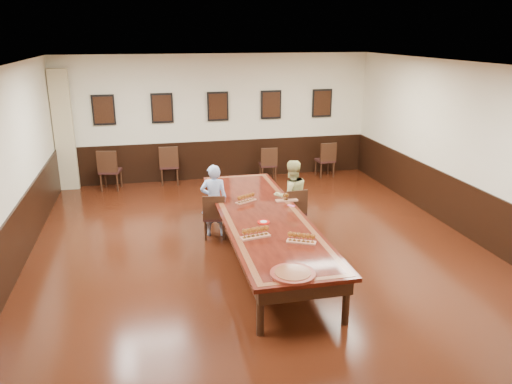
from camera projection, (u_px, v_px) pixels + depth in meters
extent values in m
cube|color=black|center=(262.00, 256.00, 8.68)|extent=(8.00, 10.00, 0.02)
cube|color=white|center=(263.00, 66.00, 7.70)|extent=(8.00, 10.00, 0.02)
cube|color=beige|center=(218.00, 118.00, 12.84)|extent=(8.00, 0.02, 3.20)
cube|color=beige|center=(426.00, 343.00, 3.54)|extent=(8.00, 0.02, 3.20)
cube|color=beige|center=(478.00, 154.00, 9.03)|extent=(0.02, 10.00, 3.20)
imported|color=#5481D3|center=(214.00, 201.00, 9.34)|extent=(0.55, 0.41, 1.39)
imported|color=#D1D182|center=(291.00, 196.00, 9.54)|extent=(0.75, 0.61, 1.42)
cube|color=#EE4F95|center=(291.00, 206.00, 8.87)|extent=(0.13, 0.14, 0.01)
cube|color=tan|center=(64.00, 131.00, 11.93)|extent=(0.45, 0.18, 2.90)
cube|color=black|center=(219.00, 159.00, 13.15)|extent=(7.98, 0.04, 1.00)
cube|color=black|center=(12.00, 250.00, 7.70)|extent=(0.04, 9.98, 1.00)
cube|color=black|center=(468.00, 211.00, 9.36)|extent=(0.04, 9.98, 1.00)
cube|color=black|center=(262.00, 216.00, 8.46)|extent=(1.40, 5.00, 0.06)
cube|color=brown|center=(262.00, 215.00, 8.45)|extent=(1.28, 4.88, 0.00)
cube|color=black|center=(262.00, 215.00, 8.45)|extent=(1.10, 4.70, 0.00)
cube|color=black|center=(262.00, 225.00, 8.50)|extent=(1.25, 4.85, 0.18)
cylinder|color=black|center=(260.00, 311.00, 6.30)|extent=(0.10, 0.10, 0.69)
cylinder|color=black|center=(346.00, 301.00, 6.54)|extent=(0.10, 0.10, 0.69)
cylinder|color=black|center=(211.00, 198.00, 10.61)|extent=(0.10, 0.10, 0.69)
cylinder|color=black|center=(264.00, 194.00, 10.85)|extent=(0.10, 0.10, 0.69)
cube|color=black|center=(104.00, 110.00, 12.10)|extent=(0.54, 0.03, 0.74)
cube|color=black|center=(104.00, 110.00, 12.09)|extent=(0.46, 0.01, 0.64)
cube|color=black|center=(162.00, 108.00, 12.39)|extent=(0.54, 0.03, 0.74)
cube|color=black|center=(162.00, 108.00, 12.38)|extent=(0.46, 0.01, 0.64)
cube|color=black|center=(218.00, 106.00, 12.69)|extent=(0.54, 0.03, 0.74)
cube|color=black|center=(218.00, 106.00, 12.67)|extent=(0.46, 0.01, 0.64)
cube|color=black|center=(271.00, 105.00, 12.98)|extent=(0.54, 0.03, 0.74)
cube|color=black|center=(271.00, 105.00, 12.96)|extent=(0.46, 0.01, 0.64)
cube|color=black|center=(322.00, 103.00, 13.27)|extent=(0.54, 0.03, 0.74)
cube|color=black|center=(322.00, 103.00, 13.25)|extent=(0.46, 0.01, 0.64)
cube|color=#A96447|center=(246.00, 202.00, 9.07)|extent=(0.42, 0.31, 0.03)
cube|color=#A96447|center=(287.00, 200.00, 9.13)|extent=(0.41, 0.13, 0.03)
cube|color=#A96447|center=(255.00, 237.00, 7.50)|extent=(0.48, 0.23, 0.03)
cube|color=#A96447|center=(301.00, 242.00, 7.32)|extent=(0.44, 0.31, 0.03)
cylinder|color=red|center=(264.00, 222.00, 8.09)|extent=(0.20, 0.20, 0.02)
cylinder|color=silver|center=(264.00, 222.00, 8.09)|extent=(0.11, 0.11, 0.01)
cylinder|color=maroon|center=(293.00, 274.00, 6.34)|extent=(0.61, 0.61, 0.04)
cylinder|color=brown|center=(293.00, 272.00, 6.34)|extent=(0.49, 0.49, 0.01)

